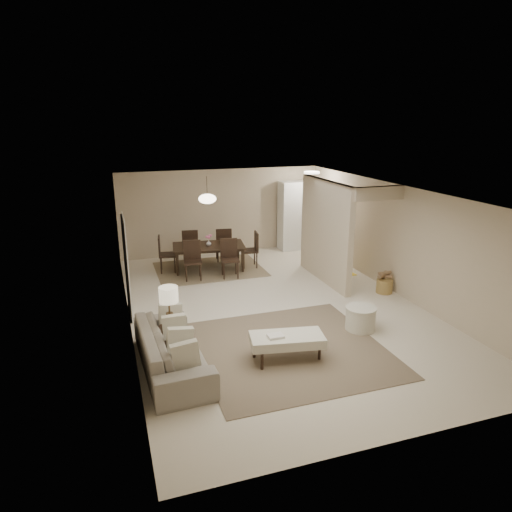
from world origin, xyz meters
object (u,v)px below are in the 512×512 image
object	(u,v)px
side_table	(171,342)
wicker_basket	(384,286)
pantry_cabinet	(298,215)
round_pouf	(360,318)
sofa	(172,349)
dining_table	(209,258)
ottoman_bench	(287,340)

from	to	relation	value
side_table	wicker_basket	xyz separation A→B (m)	(5.15, 1.40, -0.09)
wicker_basket	pantry_cabinet	bearing A→B (deg)	95.51
pantry_cabinet	round_pouf	xyz separation A→B (m)	(-1.16, -5.68, -0.82)
sofa	side_table	size ratio (longest dim) A/B	4.79
sofa	round_pouf	size ratio (longest dim) A/B	4.02
round_pouf	dining_table	world-z (taller)	dining_table
sofa	dining_table	world-z (taller)	sofa
sofa	side_table	bearing A→B (deg)	-9.06
pantry_cabinet	side_table	world-z (taller)	pantry_cabinet
wicker_basket	sofa	bearing A→B (deg)	-160.57
round_pouf	dining_table	xyz separation A→B (m)	(-1.94, 4.50, 0.10)
ottoman_bench	dining_table	size ratio (longest dim) A/B	0.69
side_table	round_pouf	bearing A→B (deg)	-2.15
wicker_basket	dining_table	distance (m)	4.59
pantry_cabinet	round_pouf	bearing A→B (deg)	-101.49
ottoman_bench	round_pouf	xyz separation A→B (m)	(1.77, 0.60, -0.12)
ottoman_bench	dining_table	bearing A→B (deg)	102.12
pantry_cabinet	wicker_basket	xyz separation A→B (m)	(0.40, -4.15, -0.89)
side_table	dining_table	world-z (taller)	dining_table
pantry_cabinet	sofa	bearing A→B (deg)	-128.73
sofa	dining_table	bearing A→B (deg)	-22.01
ottoman_bench	round_pouf	world-z (taller)	round_pouf
round_pouf	wicker_basket	size ratio (longest dim) A/B	1.57
pantry_cabinet	dining_table	size ratio (longest dim) A/B	1.11
side_table	wicker_basket	bearing A→B (deg)	15.21
sofa	ottoman_bench	world-z (taller)	sofa
round_pouf	pantry_cabinet	bearing A→B (deg)	78.51
ottoman_bench	side_table	world-z (taller)	side_table
ottoman_bench	wicker_basket	xyz separation A→B (m)	(3.32, 2.13, -0.19)
sofa	dining_table	xyz separation A→B (m)	(1.70, 4.80, -0.01)
ottoman_bench	pantry_cabinet	bearing A→B (deg)	75.22
ottoman_bench	side_table	xyz separation A→B (m)	(-1.83, 0.73, -0.11)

